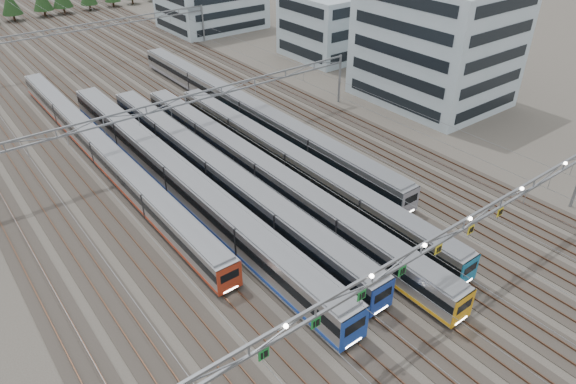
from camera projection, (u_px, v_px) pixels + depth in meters
ground at (410, 314)px, 45.35m from camera, size 400.00×400.00×0.00m
track_bed at (57, 41)px, 111.41m from camera, size 54.00×260.00×5.42m
train_a at (102, 150)px, 67.38m from camera, size 2.64×63.23×3.44m
train_b at (177, 177)px, 61.16m from camera, size 3.04×60.99×3.97m
train_c at (216, 171)px, 62.48m from camera, size 2.84×55.31×3.69m
train_d at (264, 173)px, 62.37m from camera, size 2.72×57.95×3.53m
train_e at (293, 162)px, 64.75m from camera, size 2.60×52.75×3.38m
train_f at (247, 110)px, 78.42m from camera, size 2.79×64.98×3.64m
gantry_near at (422, 253)px, 41.46m from camera, size 56.36×0.61×8.08m
gantry_mid at (186, 106)px, 68.68m from camera, size 56.36×0.36×8.00m
gantry_far at (75, 34)px, 98.77m from camera, size 56.36×0.36×8.00m
depot_bldg_south at (436, 43)px, 82.68m from camera, size 18.00×22.00×18.94m
depot_bldg_mid at (327, 25)px, 104.37m from camera, size 14.00×16.00×12.47m
treeline at (0, 5)px, 128.44m from camera, size 87.50×5.60×7.02m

